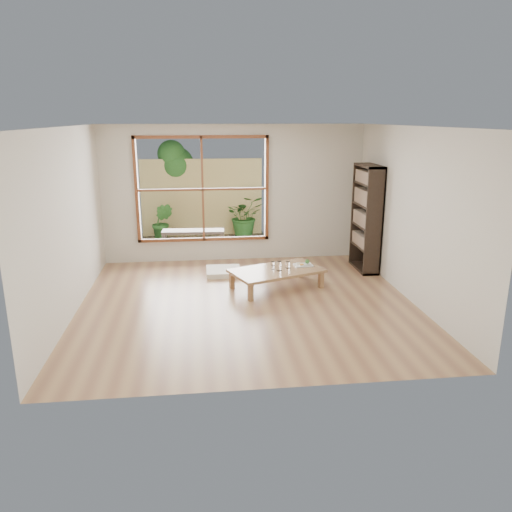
{
  "coord_description": "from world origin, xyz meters",
  "views": [
    {
      "loc": [
        -0.7,
        -7.07,
        2.73
      ],
      "look_at": [
        0.21,
        0.66,
        0.55
      ],
      "focal_mm": 35.0,
      "sensor_mm": 36.0,
      "label": 1
    }
  ],
  "objects_px": {
    "low_table": "(277,272)",
    "bookshelf": "(366,218)",
    "food_tray": "(304,264)",
    "garden_bench": "(193,233)"
  },
  "relations": [
    {
      "from": "low_table",
      "to": "garden_bench",
      "type": "relative_size",
      "value": 1.26
    },
    {
      "from": "garden_bench",
      "to": "food_tray",
      "type": "bearing_deg",
      "value": -49.15
    },
    {
      "from": "bookshelf",
      "to": "low_table",
      "type": "bearing_deg",
      "value": -153.84
    },
    {
      "from": "food_tray",
      "to": "low_table",
      "type": "bearing_deg",
      "value": -164.84
    },
    {
      "from": "low_table",
      "to": "bookshelf",
      "type": "distance_m",
      "value": 2.09
    },
    {
      "from": "garden_bench",
      "to": "bookshelf",
      "type": "bearing_deg",
      "value": -25.32
    },
    {
      "from": "low_table",
      "to": "food_tray",
      "type": "distance_m",
      "value": 0.52
    },
    {
      "from": "bookshelf",
      "to": "garden_bench",
      "type": "distance_m",
      "value": 3.63
    },
    {
      "from": "low_table",
      "to": "bookshelf",
      "type": "relative_size",
      "value": 0.86
    },
    {
      "from": "low_table",
      "to": "bookshelf",
      "type": "bearing_deg",
      "value": 4.96
    }
  ]
}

